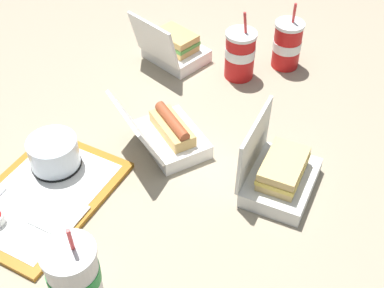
% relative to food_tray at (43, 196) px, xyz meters
% --- Properties ---
extents(ground_plane, '(3.20, 3.20, 0.00)m').
position_rel_food_tray_xyz_m(ground_plane, '(0.30, -0.24, -0.01)').
color(ground_plane, gray).
extents(food_tray, '(0.38, 0.28, 0.01)m').
position_rel_food_tray_xyz_m(food_tray, '(0.00, 0.00, 0.00)').
color(food_tray, '#A56619').
rests_on(food_tray, ground_plane).
extents(cake_container, '(0.12, 0.12, 0.08)m').
position_rel_food_tray_xyz_m(cake_container, '(0.09, 0.03, 0.04)').
color(cake_container, black).
rests_on(cake_container, food_tray).
extents(napkin_stack, '(0.10, 0.10, 0.00)m').
position_rel_food_tray_xyz_m(napkin_stack, '(-0.03, -0.07, 0.01)').
color(napkin_stack, white).
rests_on(napkin_stack, food_tray).
extents(clamshell_sandwich_center, '(0.20, 0.15, 0.18)m').
position_rel_food_tray_xyz_m(clamshell_sandwich_center, '(0.27, -0.47, 0.04)').
color(clamshell_sandwich_center, white).
rests_on(clamshell_sandwich_center, ground_plane).
extents(clamshell_sandwich_left, '(0.22, 0.22, 0.17)m').
position_rel_food_tray_xyz_m(clamshell_sandwich_left, '(0.63, -0.02, 0.04)').
color(clamshell_sandwich_left, white).
rests_on(clamshell_sandwich_left, ground_plane).
extents(clamshell_hotdog_front, '(0.27, 0.26, 0.16)m').
position_rel_food_tray_xyz_m(clamshell_hotdog_front, '(0.28, -0.18, 0.03)').
color(clamshell_hotdog_front, white).
rests_on(clamshell_hotdog_front, ground_plane).
extents(soda_cup_left, '(0.10, 0.10, 0.22)m').
position_rel_food_tray_xyz_m(soda_cup_left, '(-0.18, -0.22, 0.07)').
color(soda_cup_left, white).
rests_on(soda_cup_left, ground_plane).
extents(soda_cup_center, '(0.09, 0.09, 0.21)m').
position_rel_food_tray_xyz_m(soda_cup_center, '(0.75, -0.33, 0.07)').
color(soda_cup_center, red).
rests_on(soda_cup_center, ground_plane).
extents(soda_cup_corner, '(0.09, 0.09, 0.21)m').
position_rel_food_tray_xyz_m(soda_cup_corner, '(0.64, -0.23, 0.07)').
color(soda_cup_corner, red).
rests_on(soda_cup_corner, ground_plane).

